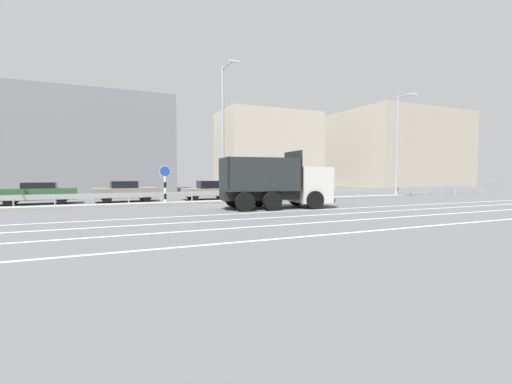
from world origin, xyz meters
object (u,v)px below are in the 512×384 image
parked_car_2 (38,193)px  parked_car_3 (125,191)px  dump_truck (288,187)px  median_road_sign (165,185)px  parked_car_4 (208,190)px  parked_car_5 (275,189)px  street_lamp_1 (224,128)px  street_lamp_2 (398,141)px

parked_car_2 → parked_car_3: parked_car_3 is taller
dump_truck → parked_car_2: dump_truck is taller
median_road_sign → parked_car_3: (-2.21, 3.84, -0.55)m
dump_truck → parked_car_4: size_ratio=1.70×
parked_car_3 → parked_car_5: (11.93, -0.34, -0.06)m
street_lamp_1 → parked_car_4: bearing=92.1°
parked_car_2 → parked_car_5: (17.36, -0.55, -0.06)m
parked_car_4 → street_lamp_1: bearing=-177.2°
median_road_sign → parked_car_4: bearing=44.0°
parked_car_5 → parked_car_2: bearing=-90.1°
dump_truck → parked_car_2: size_ratio=1.40×
street_lamp_2 → parked_car_4: size_ratio=2.25×
median_road_sign → street_lamp_1: street_lamp_1 is taller
parked_car_2 → parked_car_5: bearing=-94.3°
parked_car_4 → parked_car_3: bearing=89.5°
median_road_sign → parked_car_2: median_road_sign is taller
parked_car_2 → parked_car_4: parked_car_4 is taller
street_lamp_2 → parked_car_3: size_ratio=2.01×
street_lamp_1 → parked_car_5: 8.05m
dump_truck → parked_car_2: 16.53m
street_lamp_1 → parked_car_2: street_lamp_1 is taller
street_lamp_2 → parked_car_2: street_lamp_2 is taller
dump_truck → street_lamp_2: (13.34, 4.54, 3.58)m
street_lamp_2 → parked_car_2: bearing=171.2°
street_lamp_1 → dump_truck: bearing=-63.4°
parked_car_3 → median_road_sign: bearing=25.6°
dump_truck → street_lamp_1: 6.59m
median_road_sign → parked_car_2: size_ratio=0.53×
median_road_sign → parked_car_5: bearing=19.8°
median_road_sign → street_lamp_1: size_ratio=0.27×
parked_car_2 → parked_car_5: size_ratio=1.04×
dump_truck → median_road_sign: bearing=-120.7°
parked_car_4 → parked_car_5: parked_car_4 is taller
street_lamp_1 → parked_car_3: street_lamp_1 is taller
median_road_sign → parked_car_3: median_road_sign is taller
parked_car_5 → parked_car_4: bearing=-90.3°
dump_truck → parked_car_5: (3.35, 8.23, -0.54)m
dump_truck → median_road_sign: size_ratio=2.62×
median_road_sign → parked_car_5: size_ratio=0.55×
street_lamp_1 → parked_car_5: (5.73, 3.48, -4.45)m
street_lamp_2 → median_road_sign: bearing=179.5°
parked_car_2 → parked_car_4: (11.49, -0.33, -0.02)m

